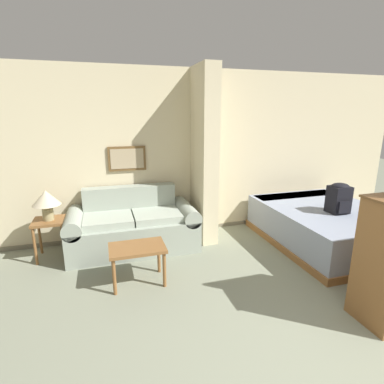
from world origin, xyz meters
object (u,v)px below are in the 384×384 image
coffee_table (137,252)px  backpack (339,198)px  couch (133,227)px  table_lamp (46,199)px  bed (325,225)px

coffee_table → backpack: bearing=2.2°
couch → backpack: (2.81, -0.86, 0.45)m
table_lamp → bed: (3.93, -0.66, -0.55)m
table_lamp → bed: size_ratio=0.20×
couch → coffee_table: bearing=-92.8°
table_lamp → backpack: size_ratio=0.95×
backpack → coffee_table: bearing=-177.8°
coffee_table → bed: (2.88, 0.33, -0.11)m
bed → table_lamp: bearing=170.5°
couch → coffee_table: size_ratio=2.90×
couch → bed: size_ratio=0.89×
table_lamp → backpack: (3.92, -0.88, -0.05)m
bed → backpack: 0.54m
couch → coffee_table: (-0.05, -0.97, 0.06)m
backpack → bed: bearing=85.6°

